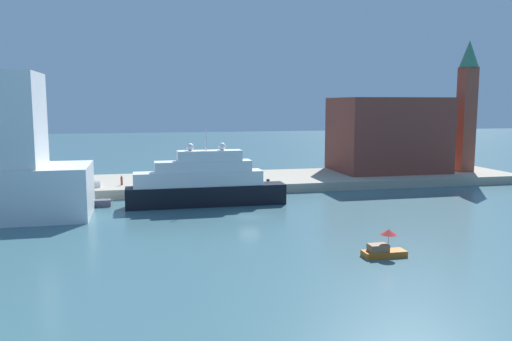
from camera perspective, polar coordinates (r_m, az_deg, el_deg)
The scene contains 10 objects.
ground at distance 66.75m, azimuth -0.75°, elevation -5.13°, with size 400.00×400.00×0.00m, color #3D6670.
quay_dock at distance 91.07m, azimuth -4.06°, elevation -1.29°, with size 110.00×18.53×1.48m, color #ADA38E.
large_yacht at distance 73.78m, azimuth -5.73°, elevation -1.45°, with size 22.66×3.55×10.95m.
small_motorboat at distance 51.09m, azimuth 13.92°, elevation -8.30°, with size 4.16×1.57×2.65m.
work_barge at distance 76.61m, azimuth -17.93°, elevation -3.49°, with size 5.88×1.45×0.95m, color #595966.
harbor_building at distance 103.30m, azimuth 14.33°, elevation 3.88°, with size 20.16×14.67×14.13m, color brown.
bell_tower at distance 106.83m, azimuth 22.27°, elevation 7.18°, with size 3.60×3.60×24.79m.
parked_car at distance 85.00m, azimuth -18.27°, elevation -1.35°, with size 4.33×1.82×1.40m.
person_figure at distance 85.58m, azimuth -14.62°, elevation -1.09°, with size 0.36×0.36×1.57m.
mooring_bollard at distance 84.05m, azimuth 1.33°, elevation -1.23°, with size 0.54×0.54×0.78m, color black.
Camera 1 is at (-13.53, -63.73, 14.48)m, focal length 36.21 mm.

